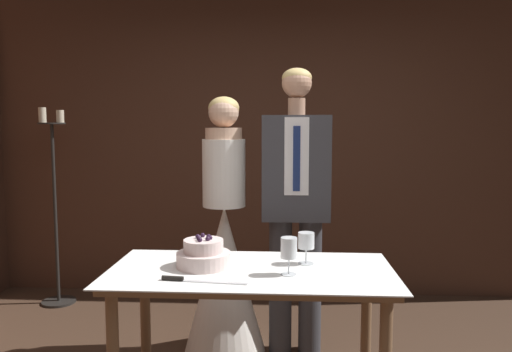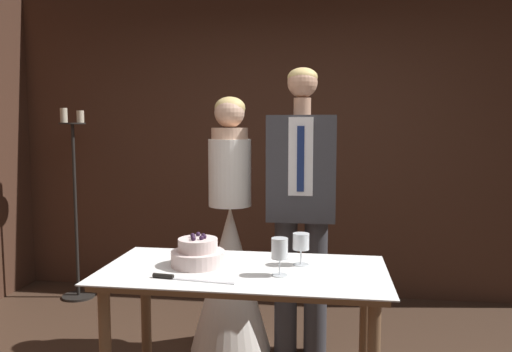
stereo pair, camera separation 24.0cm
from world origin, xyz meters
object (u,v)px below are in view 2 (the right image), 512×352
Objects in this scene: cake_table at (244,290)px; cake_knife at (177,278)px; tiered_cake at (198,254)px; wine_glass_near at (301,243)px; bride at (230,259)px; groom at (301,199)px; candle_stand at (75,213)px; wine_glass_middle at (280,250)px.

cake_knife is (-0.27, -0.21, 0.11)m from cake_table.
tiered_cake reaches higher than cake_knife.
bride is (-0.51, 0.72, -0.30)m from wine_glass_near.
wine_glass_near is at bearing -86.91° from groom.
candle_stand is at bearing 158.09° from groom.
groom is at bearing 74.32° from cake_table.
candle_stand is at bearing 152.29° from bride.
groom reaches higher than cake_knife.
cake_table is at bearing -157.33° from wine_glass_near.
bride is at bearing 105.67° from cake_table.
wine_glass_near is 0.10× the size of candle_stand.
wine_glass_near reaches higher than cake_table.
candle_stand is at bearing 137.07° from cake_table.
wine_glass_middle is (0.42, -0.11, 0.06)m from tiered_cake.
candle_stand reaches higher than wine_glass_middle.
wine_glass_near is at bearing 9.22° from tiered_cake.
cake_knife is 2.37m from candle_stand.
cake_knife is at bearing -92.16° from bride.
wine_glass_middle is at bearing -14.54° from tiered_cake.
cake_knife is 1.06m from bride.
candle_stand is (-2.03, 1.52, -0.17)m from wine_glass_near.
wine_glass_near is 0.93m from bride.
tiered_cake is at bearing -90.29° from bride.
candle_stand is at bearing 133.45° from tiered_cake.
wine_glass_middle is 0.11× the size of candle_stand.
bride is (-0.23, 0.84, -0.08)m from cake_table.
tiered_cake is 1.51× the size of wine_glass_middle.
wine_glass_near is at bearing 65.21° from wine_glass_middle.
bride is 1.73m from candle_stand.
cake_knife is 2.21× the size of wine_glass_middle.
groom is at bearing 93.09° from wine_glass_near.
groom is at bearing -0.08° from bride.
tiered_cake is 0.68× the size of cake_knife.
bride reaches higher than cake_knife.
wine_glass_middle is (0.18, -0.08, 0.23)m from cake_table.
cake_knife is at bearing -98.45° from tiered_cake.
wine_glass_middle is (-0.09, -0.19, 0.01)m from wine_glass_near.
wine_glass_near is 0.09× the size of groom.
groom is (0.47, 0.80, 0.17)m from tiered_cake.
wine_glass_near is (0.55, 0.32, 0.10)m from cake_knife.
groom is at bearing 70.04° from cake_knife.
wine_glass_middle reaches higher than tiered_cake.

